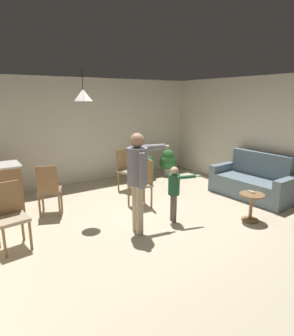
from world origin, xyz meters
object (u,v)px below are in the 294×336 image
object	(u,v)px
person_child	(174,188)
potted_plant_corner	(148,166)
dining_chair_by_counter	(143,181)
couch_floral	(253,183)
dining_chair_near_wall	(10,213)
potted_plant_by_wall	(168,161)
spare_remote_on_table	(251,192)
side_table_by_couch	(251,204)
dining_chair_centre_back	(126,168)
dining_chair_spare	(49,188)
person_adult	(138,173)

from	to	relation	value
person_child	potted_plant_corner	world-z (taller)	person_child
dining_chair_by_counter	couch_floral	bearing A→B (deg)	-102.43
dining_chair_near_wall	potted_plant_corner	distance (m)	4.26
potted_plant_by_wall	spare_remote_on_table	distance (m)	3.38
side_table_by_couch	dining_chair_centre_back	bearing A→B (deg)	109.52
side_table_by_couch	couch_floral	bearing A→B (deg)	35.83
potted_plant_corner	dining_chair_spare	bearing A→B (deg)	-159.62
couch_floral	potted_plant_by_wall	distance (m)	2.59
dining_chair_spare	person_child	bearing A→B (deg)	-17.59
couch_floral	side_table_by_couch	distance (m)	1.41
couch_floral	dining_chair_near_wall	distance (m)	4.99
potted_plant_corner	potted_plant_by_wall	bearing A→B (deg)	-0.11
person_child	spare_remote_on_table	size ratio (longest dim) A/B	7.93
dining_chair_by_counter	spare_remote_on_table	xyz separation A→B (m)	(1.29, -1.65, -0.01)
couch_floral	dining_chair_spare	bearing A→B (deg)	67.51
couch_floral	person_adult	xyz separation A→B (m)	(-3.10, -0.09, 0.71)
side_table_by_couch	dining_chair_by_counter	xyz separation A→B (m)	(-1.26, 1.69, 0.22)
person_adult	potted_plant_corner	world-z (taller)	person_adult
person_adult	person_child	world-z (taller)	person_adult
dining_chair_by_counter	potted_plant_corner	distance (m)	2.07
dining_chair_centre_back	spare_remote_on_table	distance (m)	3.00
dining_chair_by_counter	dining_chair_near_wall	size ratio (longest dim) A/B	1.00
potted_plant_corner	spare_remote_on_table	distance (m)	3.32
side_table_by_couch	dining_chair_centre_back	world-z (taller)	dining_chair_centre_back
person_child	dining_chair_spare	xyz separation A→B (m)	(-1.82, 1.52, -0.10)
potted_plant_corner	dining_chair_centre_back	bearing A→B (deg)	-152.03
couch_floral	dining_chair_centre_back	bearing A→B (deg)	43.41
person_child	dining_chair_by_counter	distance (m)	0.95
side_table_by_couch	dining_chair_near_wall	size ratio (longest dim) A/B	0.52
person_child	dining_chair_near_wall	bearing A→B (deg)	-87.39
couch_floral	dining_chair_by_counter	world-z (taller)	same
dining_chair_near_wall	potted_plant_corner	bearing A→B (deg)	-159.69
side_table_by_couch	dining_chair_near_wall	distance (m)	4.05
side_table_by_couch	dining_chair_by_counter	bearing A→B (deg)	126.72
side_table_by_couch	potted_plant_by_wall	world-z (taller)	potted_plant_by_wall
dining_chair_near_wall	dining_chair_spare	bearing A→B (deg)	-139.07
couch_floral	dining_chair_near_wall	xyz separation A→B (m)	(-4.96, 0.53, 0.21)
dining_chair_by_counter	spare_remote_on_table	distance (m)	2.09
person_child	potted_plant_corner	xyz separation A→B (m)	(1.14, 2.61, -0.28)
dining_chair_near_wall	potted_plant_by_wall	size ratio (longest dim) A/B	1.32
person_child	dining_chair_by_counter	bearing A→B (deg)	-160.12
couch_floral	dining_chair_near_wall	size ratio (longest dim) A/B	1.85
dining_chair_spare	potted_plant_by_wall	bearing A→B (deg)	38.99
couch_floral	person_adult	size ratio (longest dim) A/B	1.10
couch_floral	person_child	size ratio (longest dim) A/B	1.79
dining_chair_spare	potted_plant_by_wall	world-z (taller)	dining_chair_spare
side_table_by_couch	potted_plant_by_wall	distance (m)	3.43
side_table_by_couch	person_adult	size ratio (longest dim) A/B	0.31
side_table_by_couch	dining_chair_centre_back	xyz separation A→B (m)	(-1.01, 2.86, 0.22)
dining_chair_near_wall	potted_plant_by_wall	distance (m)	4.89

